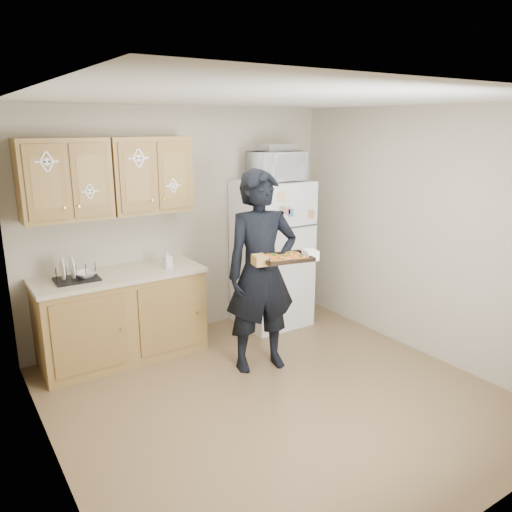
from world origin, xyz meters
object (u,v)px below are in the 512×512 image
object	(u,v)px
microwave	(277,166)
dish_rack	(76,272)
refrigerator	(272,254)
baking_tray	(285,259)
person	(261,272)

from	to	relation	value
microwave	dish_rack	xyz separation A→B (m)	(-2.22, 0.10, -0.89)
refrigerator	baking_tray	world-z (taller)	refrigerator
person	microwave	world-z (taller)	microwave
baking_tray	dish_rack	size ratio (longest dim) A/B	1.12
person	baking_tray	xyz separation A→B (m)	(0.06, -0.29, 0.19)
person	dish_rack	world-z (taller)	person
microwave	person	bearing A→B (deg)	-131.96
refrigerator	baking_tray	xyz separation A→B (m)	(-0.67, -1.16, 0.31)
baking_tray	microwave	size ratio (longest dim) A/B	0.74
refrigerator	microwave	bearing A→B (deg)	-70.51
refrigerator	person	size ratio (longest dim) A/B	0.88
refrigerator	person	bearing A→B (deg)	-130.14
person	microwave	bearing A→B (deg)	59.26
dish_rack	refrigerator	bearing A→B (deg)	-1.17
person	dish_rack	xyz separation A→B (m)	(-1.47, 0.92, 0.02)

